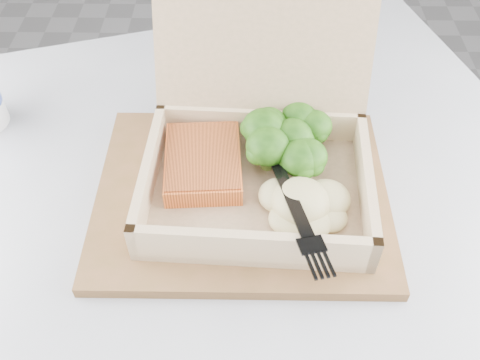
{
  "coord_description": "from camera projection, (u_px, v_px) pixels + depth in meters",
  "views": [
    {
      "loc": [
        -0.3,
        -0.76,
        1.2
      ],
      "look_at": [
        -0.3,
        -0.37,
        0.77
      ],
      "focal_mm": 40.0,
      "sensor_mm": 36.0,
      "label": 1
    }
  ],
  "objects": [
    {
      "name": "mashed_potatoes",
      "position": [
        301.0,
        201.0,
        0.55
      ],
      "size": [
        0.1,
        0.09,
        0.03
      ],
      "primitive_type": "ellipsoid",
      "color": "#C8BD81",
      "rests_on": "takeout_container"
    },
    {
      "name": "receipt",
      "position": [
        199.0,
        106.0,
        0.72
      ],
      "size": [
        0.1,
        0.15,
        0.0
      ],
      "primitive_type": "cube",
      "rotation": [
        0.0,
        0.0,
        0.16
      ],
      "color": "white",
      "rests_on": "cafe_table"
    },
    {
      "name": "broccoli_pile",
      "position": [
        292.0,
        142.0,
        0.61
      ],
      "size": [
        0.12,
        0.12,
        0.04
      ],
      "primitive_type": null,
      "color": "#3D7F1C",
      "rests_on": "takeout_container"
    },
    {
      "name": "takeout_container",
      "position": [
        259.0,
        132.0,
        0.59
      ],
      "size": [
        0.26,
        0.27,
        0.22
      ],
      "rotation": [
        0.0,
        0.0,
        -0.05
      ],
      "color": "tan",
      "rests_on": "serving_tray"
    },
    {
      "name": "salmon_fillet",
      "position": [
        203.0,
        163.0,
        0.6
      ],
      "size": [
        0.09,
        0.12,
        0.02
      ],
      "primitive_type": "cube",
      "rotation": [
        0.0,
        0.0,
        0.06
      ],
      "color": "orange",
      "rests_on": "takeout_container"
    },
    {
      "name": "floor",
      "position": [
        358.0,
        273.0,
        1.39
      ],
      "size": [
        4.0,
        4.0,
        0.0
      ],
      "primitive_type": "plane",
      "color": "#95959A",
      "rests_on": "ground"
    },
    {
      "name": "cafe_table",
      "position": [
        238.0,
        302.0,
        0.73
      ],
      "size": [
        1.0,
        1.0,
        0.73
      ],
      "rotation": [
        0.0,
        0.0,
        0.3
      ],
      "color": "black",
      "rests_on": "floor"
    },
    {
      "name": "serving_tray",
      "position": [
        242.0,
        194.0,
        0.61
      ],
      "size": [
        0.33,
        0.26,
        0.01
      ],
      "primitive_type": "cube",
      "rotation": [
        0.0,
        0.0,
        -0.0
      ],
      "color": "brown",
      "rests_on": "cafe_table"
    },
    {
      "name": "plastic_fork",
      "position": [
        285.0,
        180.0,
        0.56
      ],
      "size": [
        0.06,
        0.17,
        0.02
      ],
      "rotation": [
        0.0,
        0.0,
        3.36
      ],
      "color": "black",
      "rests_on": "mashed_potatoes"
    }
  ]
}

